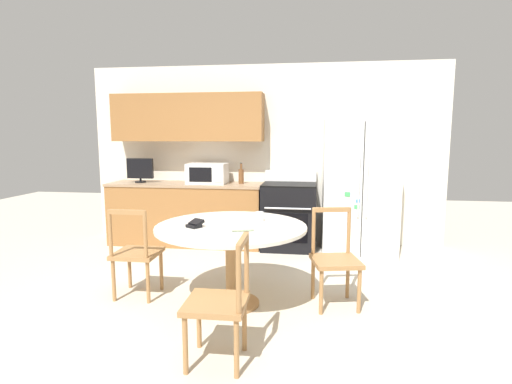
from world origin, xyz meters
TOP-DOWN VIEW (x-y plane):
  - ground_plane at (0.00, 0.00)m, footprint 14.00×14.00m
  - back_wall at (-0.30, 2.59)m, footprint 5.20×0.44m
  - kitchen_counter at (-1.09, 2.29)m, footprint 2.24×0.64m
  - refrigerator at (1.35, 2.20)m, footprint 0.96×0.78m
  - oven_range at (0.41, 2.26)m, footprint 0.75×0.68m
  - microwave at (-0.77, 2.29)m, footprint 0.55×0.38m
  - countertop_tv at (-1.77, 2.26)m, footprint 0.39×0.16m
  - counter_bottle at (-0.28, 2.33)m, footprint 0.08×0.08m
  - dining_table at (-0.01, 0.26)m, footprint 1.39×1.39m
  - dining_chair_left at (-0.97, 0.32)m, footprint 0.42×0.42m
  - dining_chair_right at (0.95, 0.40)m, footprint 0.50×0.50m
  - dining_chair_near at (0.11, -0.70)m, footprint 0.43×0.43m
  - candle_glass at (0.23, 0.47)m, footprint 0.09×0.09m
  - folded_napkin at (0.14, 0.05)m, footprint 0.19×0.10m
  - wallet at (-0.31, 0.14)m, footprint 0.17×0.17m

SIDE VIEW (x-z plane):
  - ground_plane at x=0.00m, z-range 0.00..0.00m
  - dining_chair_left at x=-0.97m, z-range -0.02..0.89m
  - dining_chair_right at x=0.95m, z-range -0.02..0.89m
  - dining_chair_near at x=0.11m, z-range -0.02..0.89m
  - kitchen_counter at x=-1.09m, z-range 0.00..0.90m
  - oven_range at x=0.41m, z-range -0.07..1.01m
  - dining_table at x=-0.01m, z-range 0.26..1.02m
  - folded_napkin at x=0.14m, z-range 0.76..0.81m
  - wallet at x=-0.31m, z-range 0.75..0.82m
  - candle_glass at x=0.23m, z-range 0.76..0.85m
  - refrigerator at x=1.35m, z-range 0.00..1.79m
  - counter_bottle at x=-0.28m, z-range 0.86..1.16m
  - microwave at x=-0.77m, z-range 0.90..1.19m
  - countertop_tv at x=-1.77m, z-range 0.91..1.27m
  - back_wall at x=-0.30m, z-range 0.15..2.75m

